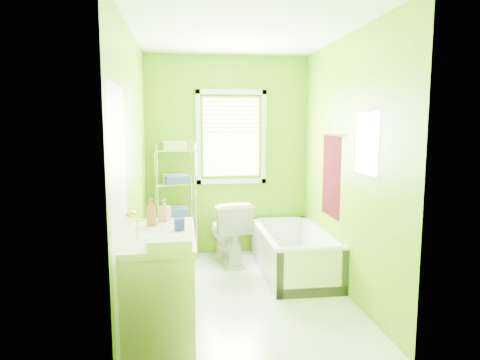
{
  "coord_description": "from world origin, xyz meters",
  "views": [
    {
      "loc": [
        -0.57,
        -4.14,
        1.72
      ],
      "look_at": [
        0.01,
        0.25,
        1.14
      ],
      "focal_mm": 32.0,
      "sensor_mm": 36.0,
      "label": 1
    }
  ],
  "objects": [
    {
      "name": "toilet",
      "position": [
        -0.04,
        1.02,
        0.4
      ],
      "size": [
        0.57,
        0.85,
        0.8
      ],
      "primitive_type": "imported",
      "rotation": [
        0.0,
        0.0,
        3.31
      ],
      "color": "white",
      "rests_on": "ground"
    },
    {
      "name": "wire_shelf_unit",
      "position": [
        -0.67,
        1.28,
        0.91
      ],
      "size": [
        0.54,
        0.44,
        1.51
      ],
      "color": "silver",
      "rests_on": "ground"
    },
    {
      "name": "room_envelope",
      "position": [
        0.0,
        0.0,
        1.55
      ],
      "size": [
        2.14,
        2.94,
        2.62
      ],
      "color": "#5E9807",
      "rests_on": "ground"
    },
    {
      "name": "window",
      "position": [
        0.05,
        1.42,
        1.61
      ],
      "size": [
        0.92,
        0.05,
        1.22
      ],
      "color": "white",
      "rests_on": "ground"
    },
    {
      "name": "door",
      "position": [
        -1.04,
        -1.0,
        1.0
      ],
      "size": [
        0.09,
        0.8,
        2.0
      ],
      "color": "white",
      "rests_on": "ground"
    },
    {
      "name": "ground",
      "position": [
        0.0,
        0.0,
        0.0
      ],
      "size": [
        2.9,
        2.9,
        0.0
      ],
      "primitive_type": "plane",
      "color": "silver",
      "rests_on": "ground"
    },
    {
      "name": "bathtub",
      "position": [
        0.68,
        0.56,
        0.16
      ],
      "size": [
        0.74,
        1.59,
        0.51
      ],
      "color": "white",
      "rests_on": "ground"
    },
    {
      "name": "vanity",
      "position": [
        -0.78,
        -0.7,
        0.45
      ],
      "size": [
        0.57,
        1.11,
        1.08
      ],
      "color": "silver",
      "rests_on": "ground"
    },
    {
      "name": "right_wall_decor",
      "position": [
        1.04,
        -0.02,
        1.32
      ],
      "size": [
        0.04,
        1.48,
        1.17
      ],
      "color": "#3D070B",
      "rests_on": "ground"
    }
  ]
}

